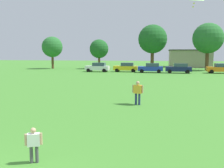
{
  "coord_description": "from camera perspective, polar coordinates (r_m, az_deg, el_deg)",
  "views": [
    {
      "loc": [
        4.32,
        -4.54,
        3.38
      ],
      "look_at": [
        1.81,
        9.08,
        1.69
      ],
      "focal_mm": 40.34,
      "sensor_mm": 36.0,
      "label": 1
    }
  ],
  "objects": [
    {
      "name": "ground_plane",
      "position": [
        34.98,
        3.31,
        1.41
      ],
      "size": [
        160.0,
        160.0,
        0.0
      ],
      "primitive_type": "plane",
      "color": "#42842D"
    },
    {
      "name": "child_kite_flyer",
      "position": [
        8.3,
        -17.34,
        -12.45
      ],
      "size": [
        0.5,
        0.33,
        1.12
      ],
      "rotation": [
        0.0,
        0.0,
        0.39
      ],
      "color": "#4C4C51",
      "rests_on": "ground"
    },
    {
      "name": "adult_bystander",
      "position": [
        16.57,
        5.85,
        -1.55
      ],
      "size": [
        0.74,
        0.39,
        1.57
      ],
      "rotation": [
        0.0,
        0.0,
        6.08
      ],
      "color": "navy",
      "rests_on": "ground"
    },
    {
      "name": "parked_car_white_0",
      "position": [
        46.31,
        -3.24,
        3.84
      ],
      "size": [
        4.3,
        2.02,
        1.68
      ],
      "rotation": [
        0.0,
        0.0,
        3.14
      ],
      "color": "white",
      "rests_on": "ground"
    },
    {
      "name": "parked_car_yellow_1",
      "position": [
        46.13,
        3.19,
        3.82
      ],
      "size": [
        4.3,
        2.02,
        1.68
      ],
      "rotation": [
        0.0,
        0.0,
        3.14
      ],
      "color": "yellow",
      "rests_on": "ground"
    },
    {
      "name": "parked_car_blue_2",
      "position": [
        44.68,
        8.81,
        3.65
      ],
      "size": [
        4.3,
        2.02,
        1.68
      ],
      "rotation": [
        0.0,
        0.0,
        3.14
      ],
      "color": "#1E38AD",
      "rests_on": "ground"
    },
    {
      "name": "parked_car_navy_3",
      "position": [
        44.63,
        14.91,
        3.5
      ],
      "size": [
        4.3,
        2.02,
        1.68
      ],
      "rotation": [
        0.0,
        0.0,
        3.14
      ],
      "color": "#141E4C",
      "rests_on": "ground"
    },
    {
      "name": "parked_car_orange_4",
      "position": [
        46.58,
        23.35,
        3.3
      ],
      "size": [
        4.3,
        2.02,
        1.68
      ],
      "rotation": [
        0.0,
        0.0,
        3.14
      ],
      "color": "orange",
      "rests_on": "ground"
    },
    {
      "name": "tree_far_left",
      "position": [
        57.32,
        -13.39,
        8.15
      ],
      "size": [
        4.51,
        4.51,
        7.03
      ],
      "color": "brown",
      "rests_on": "ground"
    },
    {
      "name": "tree_left",
      "position": [
        55.66,
        -2.95,
        7.94
      ],
      "size": [
        4.11,
        4.11,
        6.41
      ],
      "color": "brown",
      "rests_on": "ground"
    },
    {
      "name": "tree_center_left",
      "position": [
        54.04,
        9.18,
        9.99
      ],
      "size": [
        6.0,
        6.0,
        9.34
      ],
      "color": "brown",
      "rests_on": "ground"
    },
    {
      "name": "tree_center_right",
      "position": [
        53.78,
        20.92,
        9.63
      ],
      "size": [
        5.99,
        5.99,
        9.33
      ],
      "color": "brown",
      "rests_on": "ground"
    },
    {
      "name": "house_left",
      "position": [
        65.83,
        17.14,
        5.6
      ],
      "size": [
        10.1,
        8.63,
        4.29
      ],
      "color": "tan",
      "rests_on": "ground"
    }
  ]
}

